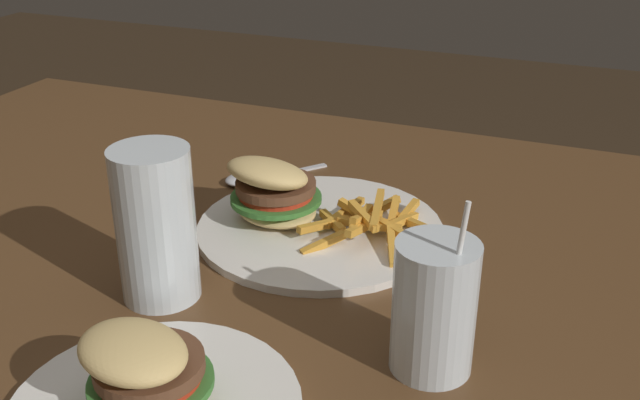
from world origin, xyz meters
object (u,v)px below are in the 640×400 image
at_px(meal_plate_far, 150,391).
at_px(juice_glass, 434,310).
at_px(meal_plate_near, 302,211).
at_px(spoon, 248,179).
at_px(beer_glass, 154,230).

bearing_deg(meal_plate_far, juice_glass, -141.86).
distance_m(meal_plate_near, meal_plate_far, 0.37).
bearing_deg(spoon, juice_glass, 86.84).
relative_size(meal_plate_near, spoon, 2.15).
relative_size(beer_glass, spoon, 1.17).
xyz_separation_m(juice_glass, meal_plate_far, (0.20, 0.16, -0.03)).
distance_m(juice_glass, spoon, 0.48).
distance_m(spoon, meal_plate_far, 0.50).
bearing_deg(spoon, beer_glass, 48.09).
height_order(juice_glass, meal_plate_far, juice_glass).
distance_m(juice_glass, meal_plate_far, 0.26).
bearing_deg(meal_plate_near, meal_plate_far, 93.09).
xyz_separation_m(meal_plate_near, beer_glass, (0.08, 0.20, 0.05)).
bearing_deg(spoon, meal_plate_far, 56.26).
height_order(meal_plate_near, juice_glass, juice_glass).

